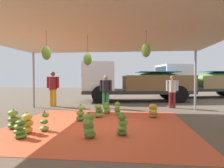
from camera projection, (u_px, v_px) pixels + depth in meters
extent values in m
plane|color=brown|center=(110.00, 110.00, 8.88)|extent=(40.00, 40.00, 0.00)
cube|color=#D1512D|center=(99.00, 125.00, 5.89)|extent=(5.32, 5.06, 0.01)
cylinder|color=#9EA0A5|center=(34.00, 80.00, 9.54)|extent=(0.10, 0.10, 2.68)
cylinder|color=#9EA0A5|center=(195.00, 80.00, 8.73)|extent=(0.10, 0.10, 2.68)
cube|color=beige|center=(98.00, 35.00, 5.82)|extent=(8.00, 7.00, 0.06)
cylinder|color=#4C422D|center=(146.00, 37.00, 5.12)|extent=(0.01, 0.01, 0.32)
ellipsoid|color=#75A83D|center=(146.00, 50.00, 5.13)|extent=(0.24, 0.24, 0.36)
cylinder|color=#4C422D|center=(88.00, 44.00, 5.67)|extent=(0.01, 0.01, 0.50)
ellipsoid|color=#518428|center=(88.00, 59.00, 5.68)|extent=(0.24, 0.24, 0.36)
cylinder|color=#4C422D|center=(46.00, 38.00, 5.13)|extent=(0.01, 0.01, 0.39)
ellipsoid|color=#6B9E38|center=(46.00, 53.00, 5.14)|extent=(0.24, 0.24, 0.36)
ellipsoid|color=#518428|center=(80.00, 118.00, 6.49)|extent=(0.35, 0.35, 0.17)
ellipsoid|color=#60932D|center=(80.00, 113.00, 6.47)|extent=(0.36, 0.36, 0.17)
ellipsoid|color=#75A83D|center=(81.00, 108.00, 6.49)|extent=(0.29, 0.29, 0.17)
cylinder|color=olive|center=(81.00, 106.00, 6.49)|extent=(0.04, 0.04, 0.12)
ellipsoid|color=#477523|center=(90.00, 134.00, 4.63)|extent=(0.32, 0.32, 0.17)
ellipsoid|color=#6B9E38|center=(89.00, 130.00, 4.66)|extent=(0.37, 0.37, 0.17)
ellipsoid|color=#477523|center=(89.00, 126.00, 4.64)|extent=(0.33, 0.33, 0.17)
ellipsoid|color=#6B9E38|center=(88.00, 122.00, 4.62)|extent=(0.34, 0.34, 0.17)
ellipsoid|color=#60932D|center=(89.00, 117.00, 4.66)|extent=(0.32, 0.32, 0.17)
cylinder|color=olive|center=(89.00, 115.00, 4.64)|extent=(0.04, 0.04, 0.12)
ellipsoid|color=#518428|center=(14.00, 126.00, 5.49)|extent=(0.45, 0.45, 0.17)
ellipsoid|color=#477523|center=(13.00, 119.00, 5.48)|extent=(0.37, 0.37, 0.17)
ellipsoid|color=#6B9E38|center=(13.00, 113.00, 5.47)|extent=(0.38, 0.38, 0.17)
cylinder|color=olive|center=(13.00, 111.00, 5.46)|extent=(0.04, 0.04, 0.12)
ellipsoid|color=#75A83D|center=(44.00, 128.00, 5.24)|extent=(0.33, 0.33, 0.13)
ellipsoid|color=#60932D|center=(44.00, 122.00, 5.24)|extent=(0.26, 0.26, 0.13)
ellipsoid|color=#75A83D|center=(45.00, 115.00, 5.24)|extent=(0.28, 0.28, 0.13)
cylinder|color=olive|center=(45.00, 113.00, 5.23)|extent=(0.04, 0.04, 0.12)
ellipsoid|color=#75A83D|center=(119.00, 113.00, 7.48)|extent=(0.28, 0.28, 0.16)
ellipsoid|color=#477523|center=(117.00, 110.00, 7.45)|extent=(0.28, 0.28, 0.16)
ellipsoid|color=#6B9E38|center=(117.00, 107.00, 7.46)|extent=(0.26, 0.26, 0.16)
ellipsoid|color=#6B9E38|center=(117.00, 104.00, 7.49)|extent=(0.27, 0.27, 0.16)
cylinder|color=olive|center=(118.00, 103.00, 7.47)|extent=(0.04, 0.04, 0.12)
ellipsoid|color=#477523|center=(122.00, 132.00, 4.87)|extent=(0.31, 0.31, 0.13)
ellipsoid|color=#6B9E38|center=(122.00, 128.00, 4.82)|extent=(0.30, 0.30, 0.13)
ellipsoid|color=#60932D|center=(123.00, 123.00, 4.81)|extent=(0.30, 0.30, 0.13)
ellipsoid|color=#477523|center=(122.00, 117.00, 4.83)|extent=(0.30, 0.30, 0.13)
cylinder|color=olive|center=(123.00, 115.00, 4.84)|extent=(0.04, 0.04, 0.12)
ellipsoid|color=gold|center=(27.00, 130.00, 5.03)|extent=(0.42, 0.42, 0.17)
ellipsoid|color=gold|center=(28.00, 123.00, 5.04)|extent=(0.39, 0.39, 0.17)
ellipsoid|color=gold|center=(27.00, 117.00, 5.00)|extent=(0.35, 0.35, 0.17)
cylinder|color=olive|center=(27.00, 114.00, 5.01)|extent=(0.04, 0.04, 0.12)
ellipsoid|color=#60932D|center=(99.00, 115.00, 7.06)|extent=(0.33, 0.33, 0.18)
ellipsoid|color=#477523|center=(99.00, 111.00, 7.09)|extent=(0.29, 0.29, 0.18)
ellipsoid|color=#75A83D|center=(98.00, 107.00, 7.04)|extent=(0.25, 0.25, 0.18)
cylinder|color=olive|center=(99.00, 105.00, 7.07)|extent=(0.04, 0.04, 0.12)
ellipsoid|color=#60932D|center=(107.00, 112.00, 7.79)|extent=(0.36, 0.36, 0.18)
ellipsoid|color=#75A83D|center=(107.00, 110.00, 7.77)|extent=(0.27, 0.27, 0.18)
ellipsoid|color=#518428|center=(106.00, 108.00, 7.76)|extent=(0.24, 0.24, 0.18)
ellipsoid|color=#6B9E38|center=(107.00, 106.00, 7.79)|extent=(0.29, 0.29, 0.18)
ellipsoid|color=#60932D|center=(107.00, 105.00, 7.80)|extent=(0.29, 0.29, 0.18)
cylinder|color=olive|center=(107.00, 103.00, 7.77)|extent=(0.04, 0.04, 0.12)
ellipsoid|color=#996628|center=(153.00, 115.00, 7.02)|extent=(0.45, 0.45, 0.16)
ellipsoid|color=#996628|center=(153.00, 113.00, 7.01)|extent=(0.43, 0.43, 0.16)
ellipsoid|color=gold|center=(153.00, 111.00, 7.03)|extent=(0.36, 0.36, 0.16)
ellipsoid|color=#996628|center=(153.00, 108.00, 7.04)|extent=(0.39, 0.39, 0.16)
ellipsoid|color=gold|center=(153.00, 106.00, 7.05)|extent=(0.37, 0.37, 0.16)
cylinder|color=olive|center=(153.00, 104.00, 7.02)|extent=(0.04, 0.04, 0.12)
ellipsoid|color=#518428|center=(21.00, 136.00, 4.60)|extent=(0.35, 0.35, 0.12)
ellipsoid|color=#477523|center=(19.00, 131.00, 4.59)|extent=(0.28, 0.28, 0.12)
ellipsoid|color=#6B9E38|center=(20.00, 126.00, 4.63)|extent=(0.35, 0.35, 0.12)
ellipsoid|color=#477523|center=(21.00, 122.00, 4.59)|extent=(0.28, 0.28, 0.12)
cylinder|color=olive|center=(20.00, 120.00, 4.59)|extent=(0.04, 0.04, 0.12)
cube|color=#2D2D2D|center=(137.00, 91.00, 12.34)|extent=(6.95, 3.43, 0.20)
cube|color=silver|center=(99.00, 76.00, 12.22)|extent=(2.18, 2.54, 1.70)
cube|color=#232D38|center=(83.00, 71.00, 12.17)|extent=(0.31, 1.97, 0.75)
cube|color=brown|center=(162.00, 83.00, 11.16)|extent=(4.10, 0.68, 0.90)
cube|color=brown|center=(152.00, 82.00, 13.57)|extent=(4.10, 0.68, 0.90)
cube|color=brown|center=(188.00, 83.00, 12.44)|extent=(0.44, 2.47, 0.90)
ellipsoid|color=#6B9E38|center=(157.00, 81.00, 12.36)|extent=(3.90, 2.59, 1.10)
cube|color=#19569E|center=(157.00, 72.00, 12.35)|extent=(2.73, 2.23, 0.04)
cylinder|color=black|center=(100.00, 95.00, 11.11)|extent=(1.03, 0.42, 1.00)
cylinder|color=black|center=(101.00, 92.00, 13.40)|extent=(1.03, 0.42, 1.00)
cylinder|color=black|center=(179.00, 94.00, 11.28)|extent=(1.03, 0.42, 1.00)
cylinder|color=black|center=(166.00, 92.00, 13.57)|extent=(1.03, 0.42, 1.00)
cube|color=#2D2D2D|center=(204.00, 89.00, 14.69)|extent=(7.31, 4.08, 0.20)
cube|color=silver|center=(173.00, 77.00, 14.30)|extent=(2.44, 2.63, 1.70)
cube|color=#232D38|center=(160.00, 72.00, 14.14)|extent=(0.51, 1.87, 0.75)
cube|color=#99754C|center=(210.00, 82.00, 16.02)|extent=(4.18, 1.16, 0.90)
ellipsoid|color=#6B9E38|center=(220.00, 80.00, 14.86)|extent=(4.17, 2.91, 1.21)
cube|color=#19569E|center=(220.00, 72.00, 14.85)|extent=(2.95, 2.42, 0.04)
cylinder|color=black|center=(182.00, 92.00, 13.26)|extent=(1.04, 0.52, 1.00)
cylinder|color=black|center=(168.00, 90.00, 15.44)|extent=(1.04, 0.52, 1.00)
cylinder|color=black|center=(222.00, 90.00, 16.13)|extent=(1.04, 0.52, 1.00)
cylinder|color=orange|center=(51.00, 98.00, 9.91)|extent=(0.16, 0.16, 0.86)
cylinder|color=orange|center=(55.00, 98.00, 9.89)|extent=(0.16, 0.16, 0.86)
cylinder|color=maroon|center=(53.00, 83.00, 9.88)|extent=(0.39, 0.39, 0.65)
cylinder|color=maroon|center=(48.00, 82.00, 9.90)|extent=(0.13, 0.13, 0.57)
cylinder|color=maroon|center=(58.00, 82.00, 9.85)|extent=(0.13, 0.13, 0.57)
sphere|color=brown|center=(53.00, 74.00, 9.86)|extent=(0.23, 0.23, 0.23)
cylinder|color=maroon|center=(170.00, 100.00, 9.38)|extent=(0.14, 0.14, 0.76)
cylinder|color=maroon|center=(174.00, 100.00, 9.36)|extent=(0.14, 0.14, 0.76)
cylinder|color=silver|center=(172.00, 86.00, 9.35)|extent=(0.35, 0.35, 0.57)
cylinder|color=silver|center=(167.00, 86.00, 9.37)|extent=(0.11, 0.11, 0.51)
cylinder|color=silver|center=(177.00, 86.00, 9.32)|extent=(0.11, 0.11, 0.51)
sphere|color=#936B4C|center=(172.00, 78.00, 9.34)|extent=(0.21, 0.21, 0.21)
cylinder|color=#337A4C|center=(104.00, 100.00, 9.29)|extent=(0.14, 0.14, 0.77)
cylinder|color=#337A4C|center=(108.00, 100.00, 9.27)|extent=(0.14, 0.14, 0.77)
cylinder|color=#26262D|center=(106.00, 86.00, 9.26)|extent=(0.35, 0.35, 0.57)
cylinder|color=#26262D|center=(101.00, 85.00, 9.29)|extent=(0.11, 0.11, 0.51)
cylinder|color=#26262D|center=(111.00, 85.00, 9.24)|extent=(0.11, 0.11, 0.51)
sphere|color=tan|center=(106.00, 77.00, 9.25)|extent=(0.21, 0.21, 0.21)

